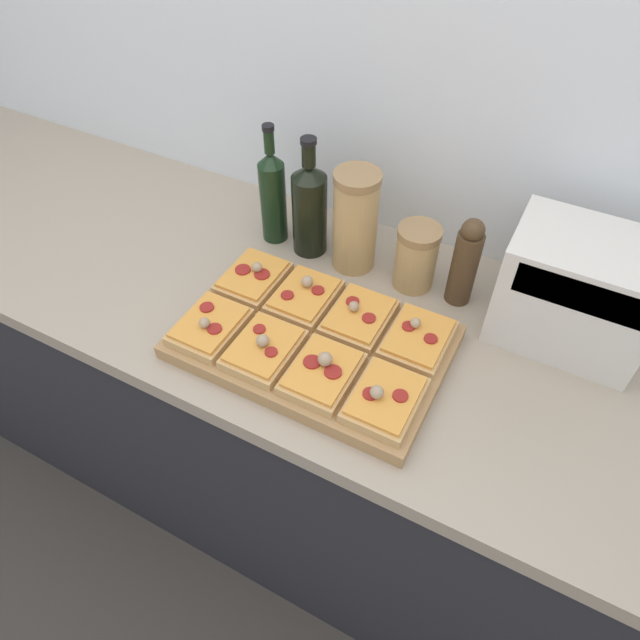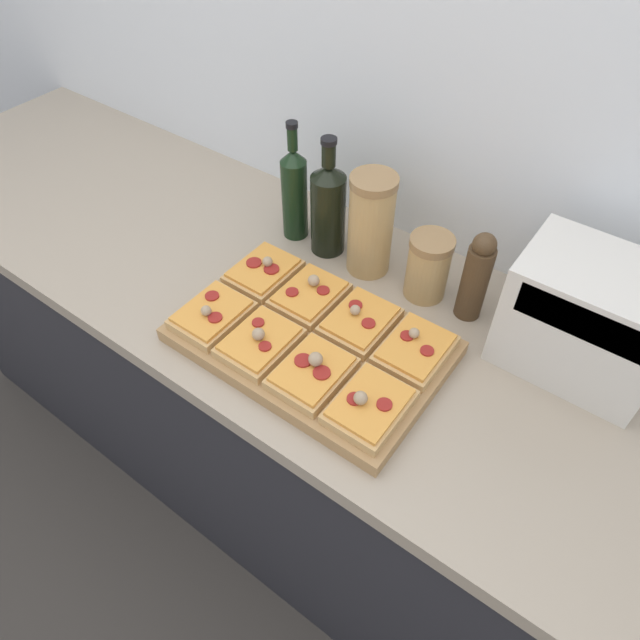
# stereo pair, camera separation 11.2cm
# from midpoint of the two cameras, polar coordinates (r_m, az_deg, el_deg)

# --- Properties ---
(ground_plane) EXTENTS (12.00, 12.00, 0.00)m
(ground_plane) POSITION_cam_midpoint_polar(r_m,az_deg,el_deg) (1.89, -7.80, -24.92)
(ground_plane) COLOR #3D3833
(wall_back) EXTENTS (6.00, 0.06, 2.50)m
(wall_back) POSITION_cam_midpoint_polar(r_m,az_deg,el_deg) (1.30, 3.89, 22.31)
(wall_back) COLOR silver
(wall_back) RESTS_ON ground_plane
(kitchen_counter) EXTENTS (2.63, 0.67, 0.92)m
(kitchen_counter) POSITION_cam_midpoint_polar(r_m,az_deg,el_deg) (1.59, -3.07, -10.02)
(kitchen_counter) COLOR #232328
(kitchen_counter) RESTS_ON ground_plane
(cutting_board) EXTENTS (0.52, 0.34, 0.03)m
(cutting_board) POSITION_cam_midpoint_polar(r_m,az_deg,el_deg) (1.13, -3.55, -2.37)
(cutting_board) COLOR #A37A4C
(cutting_board) RESTS_ON kitchen_counter
(pizza_slice_back_left) EXTENTS (0.12, 0.15, 0.05)m
(pizza_slice_back_left) POSITION_cam_midpoint_polar(r_m,az_deg,el_deg) (1.23, -9.29, 4.13)
(pizza_slice_back_left) COLOR tan
(pizza_slice_back_left) RESTS_ON cutting_board
(pizza_slice_back_midleft) EXTENTS (0.12, 0.15, 0.05)m
(pizza_slice_back_midleft) POSITION_cam_midpoint_polar(r_m,az_deg,el_deg) (1.18, -4.28, 2.27)
(pizza_slice_back_midleft) COLOR tan
(pizza_slice_back_midleft) RESTS_ON cutting_board
(pizza_slice_back_midright) EXTENTS (0.12, 0.15, 0.05)m
(pizza_slice_back_midright) POSITION_cam_midpoint_polar(r_m,az_deg,el_deg) (1.13, 1.13, 0.19)
(pizza_slice_back_midright) COLOR tan
(pizza_slice_back_midright) RESTS_ON cutting_board
(pizza_slice_back_right) EXTENTS (0.12, 0.15, 0.05)m
(pizza_slice_back_right) POSITION_cam_midpoint_polar(r_m,az_deg,el_deg) (1.10, 6.94, -2.00)
(pizza_slice_back_right) COLOR tan
(pizza_slice_back_right) RESTS_ON cutting_board
(pizza_slice_front_left) EXTENTS (0.12, 0.15, 0.05)m
(pizza_slice_front_left) POSITION_cam_midpoint_polar(r_m,az_deg,el_deg) (1.15, -13.74, -0.70)
(pizza_slice_front_left) COLOR tan
(pizza_slice_front_left) RESTS_ON cutting_board
(pizza_slice_front_midleft) EXTENTS (0.12, 0.15, 0.05)m
(pizza_slice_front_midleft) POSITION_cam_midpoint_polar(r_m,az_deg,el_deg) (1.09, -8.58, -2.95)
(pizza_slice_front_midleft) COLOR tan
(pizza_slice_front_midleft) RESTS_ON cutting_board
(pizza_slice_front_midright) EXTENTS (0.12, 0.15, 0.05)m
(pizza_slice_front_midright) POSITION_cam_midpoint_polar(r_m,az_deg,el_deg) (1.04, -2.85, -5.40)
(pizza_slice_front_midright) COLOR tan
(pizza_slice_front_midright) RESTS_ON cutting_board
(pizza_slice_front_right) EXTENTS (0.12, 0.15, 0.05)m
(pizza_slice_front_right) POSITION_cam_midpoint_polar(r_m,az_deg,el_deg) (1.01, 3.35, -8.05)
(pizza_slice_front_right) COLOR tan
(pizza_slice_front_right) RESTS_ON cutting_board
(olive_oil_bottle) EXTENTS (0.06, 0.06, 0.29)m
(olive_oil_bottle) POSITION_cam_midpoint_polar(r_m,az_deg,el_deg) (1.34, -7.19, 12.20)
(olive_oil_bottle) COLOR black
(olive_oil_bottle) RESTS_ON kitchen_counter
(wine_bottle) EXTENTS (0.08, 0.08, 0.28)m
(wine_bottle) POSITION_cam_midpoint_polar(r_m,az_deg,el_deg) (1.29, -3.58, 11.08)
(wine_bottle) COLOR black
(wine_bottle) RESTS_ON kitchen_counter
(grain_jar_tall) EXTENTS (0.10, 0.10, 0.24)m
(grain_jar_tall) POSITION_cam_midpoint_polar(r_m,az_deg,el_deg) (1.25, 0.95, 9.76)
(grain_jar_tall) COLOR tan
(grain_jar_tall) RESTS_ON kitchen_counter
(grain_jar_short) EXTENTS (0.09, 0.09, 0.15)m
(grain_jar_short) POSITION_cam_midpoint_polar(r_m,az_deg,el_deg) (1.23, 7.02, 6.16)
(grain_jar_short) COLOR tan
(grain_jar_short) RESTS_ON kitchen_counter
(pepper_mill) EXTENTS (0.06, 0.06, 0.21)m
(pepper_mill) POSITION_cam_midpoint_polar(r_m,az_deg,el_deg) (1.19, 11.73, 5.55)
(pepper_mill) COLOR #47331E
(pepper_mill) RESTS_ON kitchen_counter
(toaster_oven) EXTENTS (0.30, 0.20, 0.23)m
(toaster_oven) POSITION_cam_midpoint_polar(r_m,az_deg,el_deg) (1.16, 21.84, 2.52)
(toaster_oven) COLOR beige
(toaster_oven) RESTS_ON kitchen_counter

